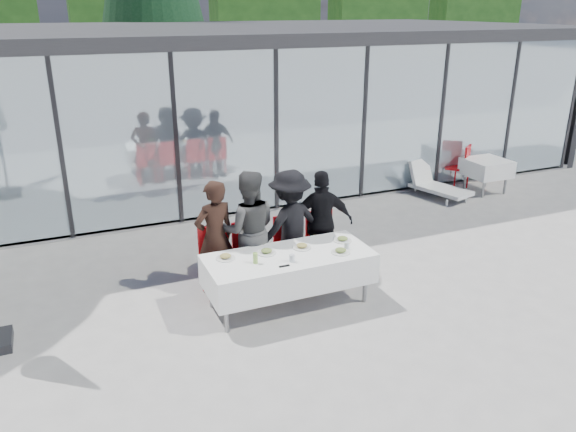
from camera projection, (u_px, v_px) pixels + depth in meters
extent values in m
plane|color=#A39F9B|center=(318.00, 314.00, 7.53)|extent=(90.00, 90.00, 0.00)
cube|color=gray|center=(255.00, 157.00, 15.14)|extent=(14.00, 8.00, 0.10)
cube|color=black|center=(212.00, 82.00, 17.96)|extent=(14.00, 0.20, 3.20)
cube|color=black|center=(466.00, 86.00, 17.13)|extent=(0.20, 8.00, 3.20)
cube|color=silver|center=(321.00, 128.00, 11.18)|extent=(13.60, 0.06, 3.10)
cube|color=#2D2D30|center=(258.00, 31.00, 13.65)|extent=(14.80, 8.80, 0.24)
cube|color=#262628|center=(61.00, 151.00, 9.39)|extent=(0.08, 0.10, 3.10)
cube|color=#262628|center=(176.00, 141.00, 10.11)|extent=(0.08, 0.10, 3.10)
cube|color=#262628|center=(276.00, 132.00, 10.82)|extent=(0.08, 0.10, 3.10)
cube|color=#262628|center=(363.00, 124.00, 11.53)|extent=(0.08, 0.10, 3.10)
cube|color=#262628|center=(441.00, 117.00, 12.25)|extent=(0.08, 0.10, 3.10)
cube|color=#262628|center=(509.00, 111.00, 12.96)|extent=(0.08, 0.10, 3.10)
cube|color=#262628|center=(571.00, 106.00, 13.67)|extent=(0.08, 0.10, 3.10)
cube|color=red|center=(174.00, 166.00, 12.79)|extent=(0.45, 0.45, 0.90)
cube|color=red|center=(230.00, 155.00, 13.77)|extent=(0.45, 0.45, 0.90)
cube|color=red|center=(330.00, 150.00, 14.26)|extent=(0.45, 0.45, 0.90)
cube|color=red|center=(383.00, 138.00, 15.60)|extent=(0.45, 0.45, 0.90)
cube|color=#143410|center=(133.00, 38.00, 31.62)|extent=(6.50, 2.00, 4.40)
cube|color=#143410|center=(266.00, 35.00, 34.56)|extent=(6.50, 2.00, 4.40)
cube|color=#143410|center=(377.00, 33.00, 37.49)|extent=(6.50, 2.00, 4.40)
cube|color=#143410|center=(473.00, 31.00, 40.43)|extent=(6.50, 2.00, 4.40)
cube|color=white|center=(289.00, 269.00, 7.59)|extent=(2.26, 0.96, 0.42)
cylinder|color=gray|center=(226.00, 307.00, 6.99)|extent=(0.06, 0.06, 0.71)
cylinder|color=gray|center=(365.00, 279.00, 7.72)|extent=(0.06, 0.06, 0.71)
cylinder|color=gray|center=(211.00, 283.00, 7.59)|extent=(0.06, 0.06, 0.71)
cylinder|color=gray|center=(341.00, 259.00, 8.33)|extent=(0.06, 0.06, 0.71)
imported|color=black|center=(215.00, 238.00, 7.85)|extent=(0.73, 0.73, 1.67)
cube|color=red|center=(218.00, 265.00, 7.90)|extent=(0.44, 0.44, 0.05)
cube|color=red|center=(213.00, 244.00, 7.98)|extent=(0.44, 0.04, 0.55)
cylinder|color=red|center=(210.00, 288.00, 7.76)|extent=(0.04, 0.04, 0.43)
cylinder|color=red|center=(235.00, 284.00, 7.89)|extent=(0.04, 0.04, 0.43)
cylinder|color=red|center=(203.00, 277.00, 8.07)|extent=(0.04, 0.04, 0.43)
cylinder|color=red|center=(227.00, 273.00, 8.20)|extent=(0.04, 0.04, 0.43)
imported|color=#4D4D4D|center=(248.00, 230.00, 8.02)|extent=(1.04, 1.04, 1.75)
cube|color=red|center=(251.00, 260.00, 8.08)|extent=(0.44, 0.44, 0.05)
cube|color=red|center=(246.00, 239.00, 8.17)|extent=(0.44, 0.04, 0.55)
cylinder|color=red|center=(244.00, 282.00, 7.94)|extent=(0.04, 0.04, 0.43)
cylinder|color=red|center=(268.00, 277.00, 8.08)|extent=(0.04, 0.04, 0.43)
cylinder|color=red|center=(236.00, 271.00, 8.25)|extent=(0.04, 0.04, 0.43)
cylinder|color=red|center=(259.00, 267.00, 8.39)|extent=(0.04, 0.04, 0.43)
imported|color=black|center=(290.00, 226.00, 8.27)|extent=(1.33, 1.33, 1.69)
cube|color=red|center=(292.00, 252.00, 8.32)|extent=(0.44, 0.44, 0.05)
cube|color=red|center=(287.00, 232.00, 8.40)|extent=(0.44, 0.04, 0.55)
cylinder|color=red|center=(286.00, 274.00, 8.18)|extent=(0.04, 0.04, 0.43)
cylinder|color=red|center=(308.00, 270.00, 8.31)|extent=(0.04, 0.04, 0.43)
cylinder|color=red|center=(277.00, 264.00, 8.49)|extent=(0.04, 0.04, 0.43)
cylinder|color=red|center=(298.00, 260.00, 8.62)|extent=(0.04, 0.04, 0.43)
imported|color=black|center=(322.00, 223.00, 8.47)|extent=(1.17, 1.17, 1.62)
cube|color=red|center=(324.00, 247.00, 8.51)|extent=(0.44, 0.44, 0.05)
cube|color=red|center=(319.00, 227.00, 8.60)|extent=(0.44, 0.04, 0.55)
cylinder|color=red|center=(318.00, 268.00, 8.37)|extent=(0.04, 0.04, 0.43)
cylinder|color=red|center=(340.00, 264.00, 8.51)|extent=(0.04, 0.04, 0.43)
cylinder|color=red|center=(308.00, 258.00, 8.68)|extent=(0.04, 0.04, 0.43)
cylinder|color=red|center=(329.00, 254.00, 8.82)|extent=(0.04, 0.04, 0.43)
cylinder|color=white|center=(225.00, 258.00, 7.40)|extent=(0.26, 0.26, 0.01)
ellipsoid|color=tan|center=(225.00, 256.00, 7.39)|extent=(0.15, 0.15, 0.05)
cylinder|color=white|center=(267.00, 253.00, 7.56)|extent=(0.26, 0.26, 0.01)
ellipsoid|color=#386425|center=(267.00, 251.00, 7.54)|extent=(0.15, 0.15, 0.05)
cylinder|color=white|center=(302.00, 248.00, 7.73)|extent=(0.26, 0.26, 0.01)
ellipsoid|color=tan|center=(302.00, 245.00, 7.71)|extent=(0.15, 0.15, 0.05)
cylinder|color=white|center=(343.00, 241.00, 7.96)|extent=(0.26, 0.26, 0.01)
ellipsoid|color=#386425|center=(343.00, 238.00, 7.94)|extent=(0.15, 0.15, 0.05)
cylinder|color=white|center=(341.00, 252.00, 7.58)|extent=(0.26, 0.26, 0.01)
ellipsoid|color=#386425|center=(341.00, 250.00, 7.56)|extent=(0.15, 0.15, 0.05)
cylinder|color=#90C250|center=(255.00, 258.00, 7.25)|extent=(0.06, 0.06, 0.14)
cylinder|color=silver|center=(292.00, 258.00, 7.30)|extent=(0.07, 0.07, 0.10)
cylinder|color=silver|center=(347.00, 246.00, 7.68)|extent=(0.07, 0.07, 0.10)
cube|color=black|center=(284.00, 266.00, 7.18)|extent=(0.14, 0.03, 0.01)
cube|color=white|center=(486.00, 168.00, 12.29)|extent=(0.86, 0.86, 0.36)
cylinder|color=gray|center=(484.00, 182.00, 11.99)|extent=(0.05, 0.05, 0.72)
cylinder|color=gray|center=(506.00, 178.00, 12.21)|extent=(0.05, 0.05, 0.72)
cylinder|color=gray|center=(465.00, 174.00, 12.50)|extent=(0.05, 0.05, 0.72)
cylinder|color=gray|center=(487.00, 171.00, 12.72)|extent=(0.05, 0.05, 0.72)
cube|color=red|center=(485.00, 161.00, 13.23)|extent=(0.62, 0.62, 0.05)
cube|color=red|center=(477.00, 150.00, 13.24)|extent=(0.38, 0.29, 0.55)
cylinder|color=red|center=(483.00, 173.00, 13.09)|extent=(0.04, 0.04, 0.43)
cylinder|color=red|center=(495.00, 172.00, 13.22)|extent=(0.04, 0.04, 0.43)
cylinder|color=red|center=(472.00, 170.00, 13.40)|extent=(0.04, 0.04, 0.43)
cylinder|color=red|center=(484.00, 168.00, 13.53)|extent=(0.04, 0.04, 0.43)
cube|color=red|center=(457.00, 168.00, 12.70)|extent=(0.62, 0.62, 0.05)
cube|color=red|center=(467.00, 158.00, 12.52)|extent=(0.37, 0.30, 0.55)
cylinder|color=red|center=(455.00, 181.00, 12.56)|extent=(0.04, 0.04, 0.43)
cylinder|color=red|center=(468.00, 179.00, 12.69)|extent=(0.04, 0.04, 0.43)
cylinder|color=red|center=(445.00, 176.00, 12.87)|extent=(0.04, 0.04, 0.43)
cylinder|color=red|center=(457.00, 175.00, 13.00)|extent=(0.04, 0.04, 0.43)
cube|color=white|center=(440.00, 189.00, 12.08)|extent=(0.95, 1.42, 0.08)
cube|color=white|center=(421.00, 172.00, 12.39)|extent=(0.65, 0.42, 0.54)
cylinder|color=white|center=(447.00, 203.00, 11.56)|extent=(0.04, 0.04, 0.14)
cylinder|color=white|center=(466.00, 200.00, 11.74)|extent=(0.04, 0.04, 0.14)
cylinder|color=white|center=(415.00, 188.00, 12.50)|extent=(0.04, 0.04, 0.14)
cylinder|color=white|center=(434.00, 186.00, 12.69)|extent=(0.04, 0.04, 0.14)
cylinder|color=#382316|center=(160.00, 99.00, 18.57)|extent=(0.44, 0.44, 2.00)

